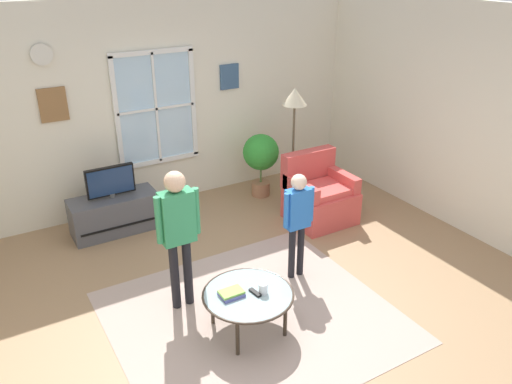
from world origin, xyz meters
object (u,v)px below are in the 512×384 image
(television, at_px, (110,181))
(person_green_shirt, at_px, (178,225))
(person_blue_shirt, at_px, (298,214))
(armchair, at_px, (319,196))
(book_stack, at_px, (231,293))
(floor_lamp, at_px, (294,108))
(remote_near_books, at_px, (255,293))
(coffee_table, at_px, (248,296))
(tv_stand, at_px, (115,214))
(potted_plant_by_window, at_px, (261,156))
(cup, at_px, (263,288))

(television, distance_m, person_green_shirt, 1.82)
(television, bearing_deg, person_blue_shirt, -54.58)
(armchair, distance_m, book_stack, 2.45)
(television, xyz_separation_m, book_stack, (0.37, -2.41, -0.26))
(television, xyz_separation_m, floor_lamp, (2.36, -0.43, 0.67))
(television, xyz_separation_m, armchair, (2.38, -1.01, -0.36))
(television, relative_size, person_green_shirt, 0.41)
(remote_near_books, relative_size, person_blue_shirt, 0.12)
(coffee_table, height_order, person_green_shirt, person_green_shirt)
(tv_stand, height_order, floor_lamp, floor_lamp)
(potted_plant_by_window, bearing_deg, coffee_table, -123.18)
(television, relative_size, armchair, 0.67)
(cup, height_order, person_blue_shirt, person_blue_shirt)
(television, height_order, remote_near_books, television)
(potted_plant_by_window, xyz_separation_m, floor_lamp, (0.25, -0.43, 0.75))
(potted_plant_by_window, relative_size, floor_lamp, 0.56)
(armchair, bearing_deg, tv_stand, 156.88)
(person_blue_shirt, distance_m, floor_lamp, 1.91)
(person_green_shirt, xyz_separation_m, floor_lamp, (2.23, 1.38, 0.45))
(armchair, bearing_deg, television, 156.93)
(remote_near_books, distance_m, person_green_shirt, 0.94)
(remote_near_books, xyz_separation_m, person_green_shirt, (-0.43, 0.68, 0.49))
(person_green_shirt, relative_size, floor_lamp, 0.89)
(person_blue_shirt, height_order, person_green_shirt, person_green_shirt)
(book_stack, relative_size, remote_near_books, 1.50)
(floor_lamp, bearing_deg, armchair, -88.14)
(remote_near_books, height_order, potted_plant_by_window, potted_plant_by_window)
(book_stack, relative_size, cup, 2.08)
(tv_stand, distance_m, television, 0.45)
(person_blue_shirt, bearing_deg, cup, -143.12)
(tv_stand, bearing_deg, coffee_table, -78.30)
(person_green_shirt, relative_size, potted_plant_by_window, 1.58)
(remote_near_books, relative_size, potted_plant_by_window, 0.15)
(coffee_table, bearing_deg, television, 101.71)
(armchair, bearing_deg, floor_lamp, 91.86)
(tv_stand, relative_size, person_blue_shirt, 0.89)
(armchair, distance_m, remote_near_books, 2.34)
(cup, relative_size, remote_near_books, 0.72)
(armchair, height_order, cup, armchair)
(cup, distance_m, floor_lamp, 2.86)
(television, bearing_deg, tv_stand, 90.00)
(armchair, bearing_deg, potted_plant_by_window, 104.71)
(person_green_shirt, bearing_deg, tv_stand, 94.29)
(remote_near_books, height_order, person_green_shirt, person_green_shirt)
(coffee_table, bearing_deg, potted_plant_by_window, 56.82)
(tv_stand, height_order, person_green_shirt, person_green_shirt)
(armchair, height_order, potted_plant_by_window, potted_plant_by_window)
(floor_lamp, bearing_deg, tv_stand, 169.68)
(coffee_table, height_order, person_blue_shirt, person_blue_shirt)
(cup, bearing_deg, coffee_table, 153.43)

